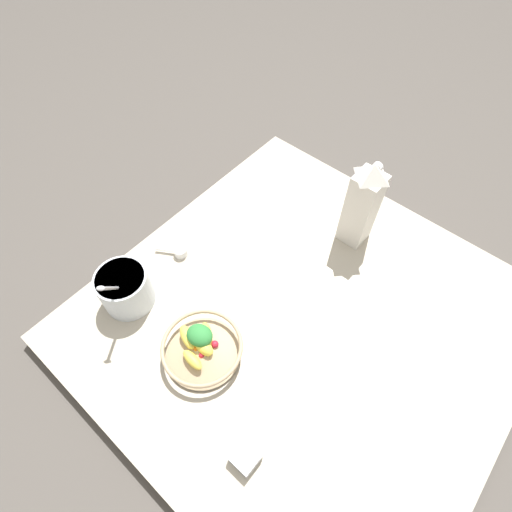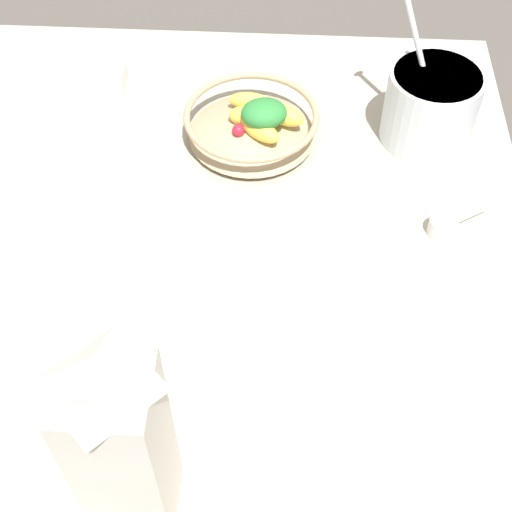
# 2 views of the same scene
# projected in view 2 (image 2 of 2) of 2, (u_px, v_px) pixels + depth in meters

# --- Properties ---
(ground_plane) EXTENTS (6.00, 6.00, 0.00)m
(ground_plane) POSITION_uv_depth(u_px,v_px,m) (144.00, 282.00, 0.94)
(ground_plane) COLOR #4C4742
(countertop) EXTENTS (1.02, 1.02, 0.04)m
(countertop) POSITION_uv_depth(u_px,v_px,m) (142.00, 272.00, 0.93)
(countertop) COLOR #B2A893
(countertop) RESTS_ON ground_plane
(fruit_bowl) EXTENTS (0.20, 0.20, 0.08)m
(fruit_bowl) POSITION_uv_depth(u_px,v_px,m) (253.00, 122.00, 1.03)
(fruit_bowl) COLOR tan
(fruit_bowl) RESTS_ON countertop
(milk_carton) EXTENTS (0.07, 0.07, 0.28)m
(milk_carton) POSITION_uv_depth(u_px,v_px,m) (121.00, 443.00, 0.60)
(milk_carton) COLOR silver
(milk_carton) RESTS_ON countertop
(yogurt_tub) EXTENTS (0.13, 0.14, 0.21)m
(yogurt_tub) POSITION_uv_depth(u_px,v_px,m) (431.00, 103.00, 1.01)
(yogurt_tub) COLOR silver
(yogurt_tub) RESTS_ON countertop
(spice_jar) EXTENTS (0.05, 0.05, 0.03)m
(spice_jar) POSITION_uv_depth(u_px,v_px,m) (108.00, 80.00, 1.12)
(spice_jar) COLOR silver
(spice_jar) RESTS_ON countertop
(measuring_scoop) EXTENTS (0.08, 0.06, 0.03)m
(measuring_scoop) POSITION_uv_depth(u_px,v_px,m) (445.00, 225.00, 0.93)
(measuring_scoop) COLOR white
(measuring_scoop) RESTS_ON countertop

